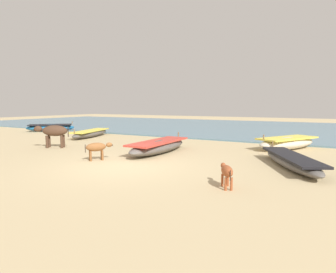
# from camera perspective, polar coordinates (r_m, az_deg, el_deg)

# --- Properties ---
(ground) EXTENTS (80.00, 80.00, 0.00)m
(ground) POSITION_cam_1_polar(r_m,az_deg,el_deg) (9.52, -8.77, -5.86)
(ground) COLOR tan
(sea_water) EXTENTS (60.00, 20.00, 0.08)m
(sea_water) POSITION_cam_1_polar(r_m,az_deg,el_deg) (25.80, 16.48, 1.75)
(sea_water) COLOR slate
(sea_water) RESTS_ON ground
(fishing_boat_1) EXTENTS (2.57, 3.98, 0.60)m
(fishing_boat_1) POSITION_cam_1_polar(r_m,az_deg,el_deg) (9.94, 23.56, -4.49)
(fishing_boat_1) COLOR #5B5651
(fishing_boat_1) RESTS_ON ground
(fishing_boat_2) EXTENTS (1.99, 4.10, 0.63)m
(fishing_boat_2) POSITION_cam_1_polar(r_m,az_deg,el_deg) (18.40, -15.36, 0.64)
(fishing_boat_2) COLOR #5B5651
(fishing_boat_2) RESTS_ON ground
(fishing_boat_3) EXTENTS (2.68, 3.57, 0.75)m
(fishing_boat_3) POSITION_cam_1_polar(r_m,az_deg,el_deg) (13.95, 22.92, -1.16)
(fishing_boat_3) COLOR beige
(fishing_boat_3) RESTS_ON ground
(fishing_boat_5) EXTENTS (3.27, 3.21, 0.74)m
(fishing_boat_5) POSITION_cam_1_polar(r_m,az_deg,el_deg) (23.42, -22.64, 1.70)
(fishing_boat_5) COLOR #1E669E
(fishing_boat_5) RESTS_ON ground
(fishing_boat_6) EXTENTS (1.12, 4.02, 0.72)m
(fishing_boat_6) POSITION_cam_1_polar(r_m,az_deg,el_deg) (11.87, -1.87, -1.97)
(fishing_boat_6) COLOR #5B5651
(fishing_boat_6) RESTS_ON ground
(cow_adult_dark) EXTENTS (1.53, 1.08, 1.06)m
(cow_adult_dark) POSITION_cam_1_polar(r_m,az_deg,el_deg) (14.30, -22.07, 0.93)
(cow_adult_dark) COLOR #4C3323
(cow_adult_dark) RESTS_ON ground
(calf_near_brown) EXTENTS (0.73, 0.90, 0.65)m
(calf_near_brown) POSITION_cam_1_polar(r_m,az_deg,el_deg) (10.56, -14.13, -2.19)
(calf_near_brown) COLOR brown
(calf_near_brown) RESTS_ON ground
(calf_far_rust) EXTENTS (0.58, 0.80, 0.56)m
(calf_far_rust) POSITION_cam_1_polar(r_m,az_deg,el_deg) (7.02, 11.75, -6.96)
(calf_far_rust) COLOR #9E4C28
(calf_far_rust) RESTS_ON ground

